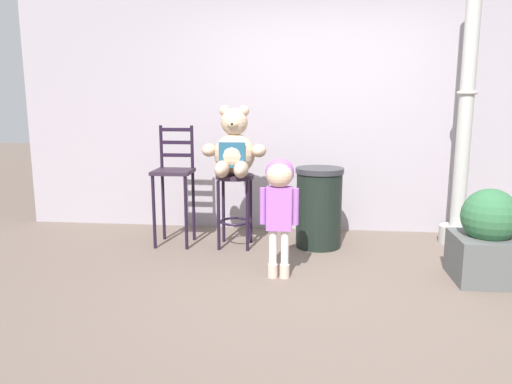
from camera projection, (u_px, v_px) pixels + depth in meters
name	position (u px, v px, depth m)	size (l,w,h in m)	color
ground_plane	(323.00, 289.00, 3.80)	(24.00, 24.00, 0.00)	#65564C
building_wall	(322.00, 78.00, 5.38)	(6.73, 0.30, 3.35)	#999099
bar_stool_with_teddy	(235.00, 196.00, 4.81)	(0.37, 0.37, 0.73)	#291D2A
teddy_bear	(234.00, 150.00, 4.70)	(0.62, 0.56, 0.67)	tan
child_walking	(279.00, 192.00, 3.92)	(0.31, 0.25, 0.99)	#CEAC9B
trash_bin	(319.00, 207.00, 4.84)	(0.47, 0.47, 0.79)	black
lamppost	(463.00, 144.00, 4.82)	(0.33, 0.33, 2.59)	#A5A39A
bar_chair_empty	(174.00, 178.00, 4.89)	(0.38, 0.38, 1.19)	#291D2A
planter_with_shrub	(488.00, 239.00, 3.92)	(0.52, 0.52, 0.75)	#525453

